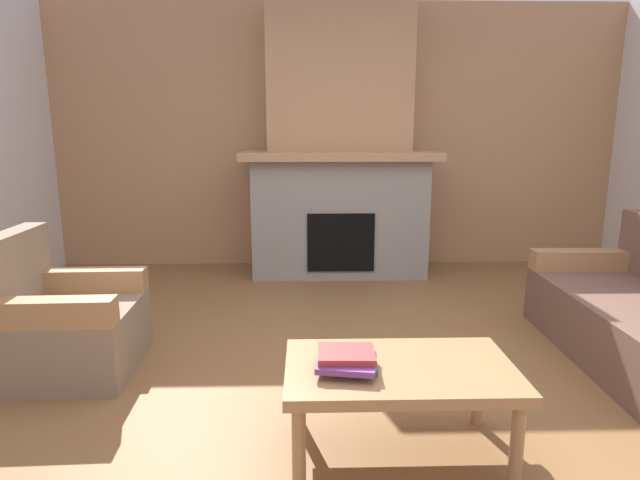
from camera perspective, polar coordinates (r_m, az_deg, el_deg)
The scene contains 6 objects.
ground at distance 3.04m, azimuth 5.10°, elevation -16.37°, with size 9.00×9.00×0.00m, color brown.
wall_back_wood_panel at distance 5.67m, azimuth 1.84°, elevation 11.00°, with size 6.00×0.12×2.70m, color tan.
fireplace at distance 5.30m, azimuth 2.06°, elevation 8.92°, with size 1.90×0.82×2.70m.
armchair at distance 3.55m, azimuth -26.19°, elevation -8.17°, with size 0.78×0.78×0.85m.
coffee_table at distance 2.41m, azimuth 8.60°, elevation -14.42°, with size 1.00×0.60×0.43m.
book_stack_near_edge at distance 2.30m, azimuth 3.08°, elevation -12.87°, with size 0.28×0.25×0.08m.
Camera 1 is at (-0.33, -2.66, 1.44)m, focal length 29.55 mm.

